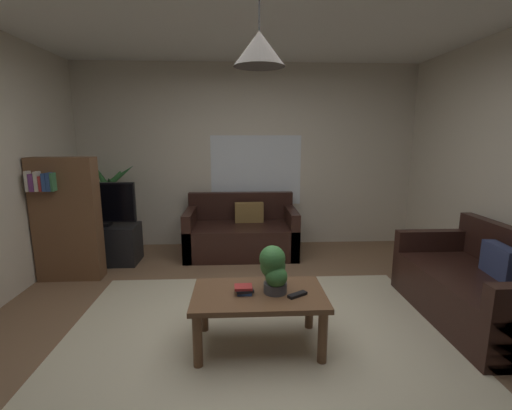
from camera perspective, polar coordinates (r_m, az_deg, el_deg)
The scene contains 17 objects.
floor at distance 3.12m, azimuth 0.30°, elevation -20.63°, with size 4.91×5.14×0.02m, color brown.
rug at distance 2.94m, azimuth 0.53°, elevation -22.45°, with size 3.19×2.83×0.01m, color beige.
wall_back at distance 5.26m, azimuth -1.28°, elevation 7.81°, with size 5.03×0.06×2.64m, color beige.
window_pane at distance 5.24m, azimuth -0.01°, elevation 5.62°, with size 1.33×0.01×1.02m, color white.
couch_under_window at distance 4.93m, azimuth -2.39°, elevation -4.78°, with size 1.51×0.82×0.82m.
couch_right_side at distance 3.79m, azimuth 32.30°, elevation -11.61°, with size 0.82×1.50×0.82m.
coffee_table at distance 2.82m, azimuth 0.44°, elevation -15.36°, with size 1.02×0.60×0.45m.
book_on_table_0 at distance 2.77m, azimuth -1.85°, elevation -13.96°, with size 0.11×0.09×0.02m, color #2D4C8C.
book_on_table_1 at distance 2.77m, azimuth -1.87°, elevation -13.49°, with size 0.13×0.12×0.02m, color black.
book_on_table_2 at distance 2.76m, azimuth -2.06°, elevation -13.14°, with size 0.13×0.10×0.02m, color #B22D2D.
remote_on_table_0 at distance 2.75m, azimuth 6.71°, elevation -14.21°, with size 0.05×0.16×0.02m, color black.
potted_plant_on_table at distance 2.73m, azimuth 2.87°, elevation -10.13°, with size 0.21×0.23×0.37m.
tv_stand at distance 4.99m, azimuth -23.48°, elevation -5.83°, with size 0.90×0.44×0.50m, color black.
tv at distance 4.85m, azimuth -24.06°, elevation 0.18°, with size 0.90×0.16×0.56m.
potted_palm_corner at distance 5.42m, azimuth -22.46°, elevation -1.33°, with size 0.74×0.80×1.27m.
bookshelf_corner at distance 4.51m, azimuth -28.35°, elevation -1.91°, with size 0.70×0.31×1.40m.
pendant_lamp at distance 2.59m, azimuth 0.51°, elevation 23.97°, with size 0.35×0.35×0.55m.
Camera 1 is at (-0.15, -2.64, 1.64)m, focal length 24.73 mm.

